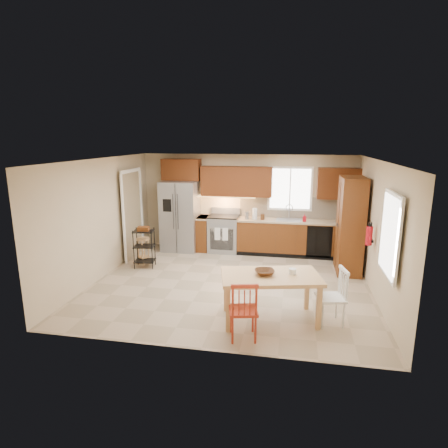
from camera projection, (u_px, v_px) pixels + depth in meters
name	position (u px, v px, depth m)	size (l,w,h in m)	color
floor	(231.00, 284.00, 7.64)	(5.50, 5.50, 0.00)	tan
ceiling	(231.00, 160.00, 7.08)	(5.50, 5.00, 0.02)	silver
wall_back	(247.00, 203.00, 9.75)	(5.50, 0.02, 2.50)	#CCB793
wall_front	(199.00, 266.00, 4.96)	(5.50, 0.02, 2.50)	#CCB793
wall_left	(102.00, 219.00, 7.85)	(0.02, 5.00, 2.50)	#CCB793
wall_right	(378.00, 230.00, 6.86)	(0.02, 5.00, 2.50)	#CCB793
refrigerator	(180.00, 216.00, 9.78)	(0.92, 0.75, 1.82)	gray
range_stove	(224.00, 234.00, 9.73)	(0.76, 0.63, 0.92)	gray
base_cabinet_narrow	(203.00, 233.00, 9.84)	(0.30, 0.60, 0.90)	#5D2F11
base_cabinet_run	(296.00, 238.00, 9.41)	(2.92, 0.60, 0.90)	#5D2F11
dishwasher	(319.00, 242.00, 9.04)	(0.60, 0.02, 0.78)	black
backsplash	(297.00, 207.00, 9.52)	(2.92, 0.03, 0.55)	beige
upper_over_fridge	(181.00, 170.00, 9.70)	(1.00, 0.35, 0.55)	#56260E
upper_left_block	(236.00, 181.00, 9.50)	(1.80, 0.35, 0.75)	#56260E
upper_right_block	(338.00, 184.00, 9.05)	(1.00, 0.35, 0.75)	#56260E
window_back	(290.00, 189.00, 9.45)	(1.12, 0.04, 1.12)	white
sink	(289.00, 222.00, 9.36)	(0.62, 0.46, 0.16)	gray
undercab_glow	(225.00, 197.00, 9.62)	(1.60, 0.30, 0.01)	#FFBF66
soap_bottle	(305.00, 218.00, 9.16)	(0.09, 0.09, 0.19)	#AC0B17
paper_towel	(255.00, 214.00, 9.42)	(0.12, 0.12, 0.28)	white
canister_steel	(247.00, 215.00, 9.47)	(0.11, 0.11, 0.18)	gray
canister_wood	(263.00, 217.00, 9.37)	(0.10, 0.10, 0.14)	#532B16
pantry	(350.00, 225.00, 8.12)	(0.50, 0.95, 2.10)	#5D2F11
fire_extinguisher	(369.00, 236.00, 7.06)	(0.12, 0.12, 0.36)	#AC0B17
window_right	(390.00, 235.00, 5.73)	(0.04, 1.02, 1.32)	white
doorway	(132.00, 216.00, 9.13)	(0.04, 0.95, 2.10)	#8C7A59
dining_table	(270.00, 298.00, 6.05)	(1.56, 0.88, 0.76)	tan
chair_red	(243.00, 309.00, 5.47)	(0.43, 0.43, 0.91)	#AD301A
chair_white	(331.00, 297.00, 5.91)	(0.43, 0.43, 0.91)	white
table_bowl	(265.00, 275.00, 5.98)	(0.32, 0.32, 0.08)	#532B16
table_jar	(292.00, 273.00, 5.99)	(0.11, 0.11, 0.13)	white
bar_stool	(143.00, 251.00, 8.74)	(0.31, 0.31, 0.64)	tan
utility_cart	(144.00, 248.00, 8.52)	(0.45, 0.35, 0.90)	black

